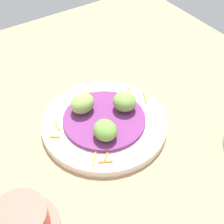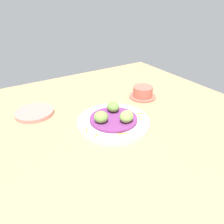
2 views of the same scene
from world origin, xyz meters
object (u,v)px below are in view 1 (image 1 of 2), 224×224
main_plate (104,124)px  guac_scoop_center (82,103)px  guac_scoop_left (125,102)px  guac_scoop_right (105,130)px  terracotta_bowl (21,222)px

main_plate → guac_scoop_center: guac_scoop_center is taller
main_plate → guac_scoop_center: bearing=-60.1°
guac_scoop_left → guac_scoop_right: guac_scoop_left is taller
guac_scoop_left → guac_scoop_center: bearing=-30.1°
guac_scoop_left → terracotta_bowl: (29.13, 12.42, -2.28)cm
guac_scoop_right → guac_scoop_center: bearing=-90.1°
guac_scoop_left → guac_scoop_right: bearing=29.9°
guac_scoop_left → terracotta_bowl: guac_scoop_left is taller
guac_scoop_right → terracotta_bowl: guac_scoop_right is taller
main_plate → guac_scoop_left: size_ratio=5.32×
main_plate → guac_scoop_center: (2.60, -4.53, 3.84)cm
guac_scoop_center → guac_scoop_right: bearing=89.9°
guac_scoop_right → terracotta_bowl: (21.29, 7.91, -2.04)cm
main_plate → terracotta_bowl: size_ratio=2.19×
guac_scoop_center → terracotta_bowl: bearing=38.5°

